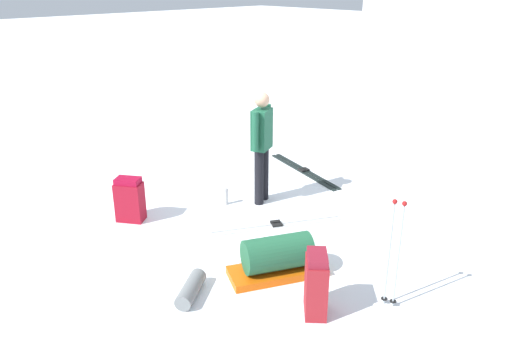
% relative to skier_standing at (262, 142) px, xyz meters
% --- Properties ---
extents(ground_plane, '(80.00, 80.00, 0.00)m').
position_rel_skier_standing_xyz_m(ground_plane, '(0.24, -0.36, -0.95)').
color(ground_plane, white).
extents(skier_standing, '(0.33, 0.53, 1.70)m').
position_rel_skier_standing_xyz_m(skier_standing, '(0.00, 0.00, 0.00)').
color(skier_standing, black).
rests_on(skier_standing, ground_plane).
extents(ski_pair_near, '(1.92, 0.68, 0.05)m').
position_rel_skier_standing_xyz_m(ski_pair_near, '(-0.36, 1.42, -0.94)').
color(ski_pair_near, black).
rests_on(ski_pair_near, ground_plane).
extents(ski_pair_far, '(1.06, 1.71, 0.05)m').
position_rel_skier_standing_xyz_m(ski_pair_far, '(0.72, -0.43, -0.94)').
color(ski_pair_far, silver).
rests_on(ski_pair_far, ground_plane).
extents(backpack_large_dark, '(0.44, 0.41, 0.64)m').
position_rel_skier_standing_xyz_m(backpack_large_dark, '(-0.84, -1.78, -0.64)').
color(backpack_large_dark, maroon).
rests_on(backpack_large_dark, ground_plane).
extents(backpack_bright, '(0.41, 0.41, 0.69)m').
position_rel_skier_standing_xyz_m(backpack_bright, '(2.32, -1.54, -0.62)').
color(backpack_bright, maroon).
rests_on(backpack_bright, ground_plane).
extents(ski_poles_planted_near, '(0.16, 0.10, 1.21)m').
position_rel_skier_standing_xyz_m(ski_poles_planted_near, '(2.78, -0.89, -0.28)').
color(ski_poles_planted_near, '#AFBEC8').
rests_on(ski_poles_planted_near, ground_plane).
extents(gear_sled, '(0.90, 1.20, 0.49)m').
position_rel_skier_standing_xyz_m(gear_sled, '(1.57, -1.31, -0.73)').
color(gear_sled, '#E05B0C').
rests_on(gear_sled, ground_plane).
extents(sleeping_mat_rolled, '(0.46, 0.56, 0.18)m').
position_rel_skier_standing_xyz_m(sleeping_mat_rolled, '(1.21, -2.28, -0.86)').
color(sleeping_mat_rolled, slate).
rests_on(sleeping_mat_rolled, ground_plane).
extents(thermos_bottle, '(0.07, 0.07, 0.26)m').
position_rel_skier_standing_xyz_m(thermos_bottle, '(-0.30, -0.47, -0.82)').
color(thermos_bottle, '#B4B4B5').
rests_on(thermos_bottle, ground_plane).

